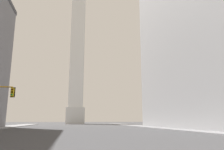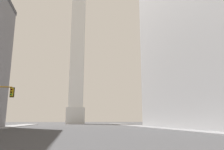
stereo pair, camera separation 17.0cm
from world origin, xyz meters
TOP-DOWN VIEW (x-y plane):
  - sidewalk_right at (16.00, 33.06)m, footprint 5.00×110.20m
  - obelisk at (0.00, 91.83)m, footprint 7.51×7.51m

SIDE VIEW (x-z plane):
  - sidewalk_right at x=16.00m, z-range 0.00..0.15m
  - obelisk at x=0.00m, z-range -1.61..66.93m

